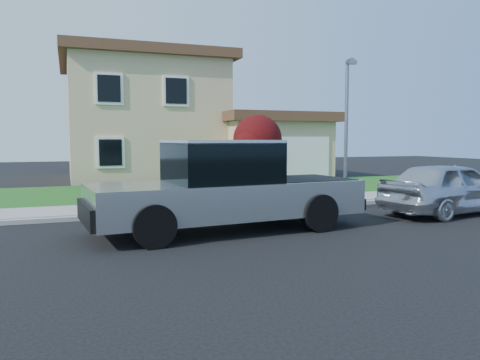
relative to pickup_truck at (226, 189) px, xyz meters
name	(u,v)px	position (x,y,z in m)	size (l,w,h in m)	color
ground	(249,230)	(0.53, -0.16, -1.03)	(80.00, 80.00, 0.00)	black
curb	(245,209)	(1.53, 2.74, -0.97)	(40.00, 0.20, 0.12)	gray
sidewalk	(233,204)	(1.53, 3.84, -0.96)	(40.00, 2.00, 0.15)	gray
lawn	(198,191)	(1.53, 8.34, -0.98)	(40.00, 7.00, 0.10)	#1C5117
house	(167,123)	(1.85, 16.23, 2.14)	(14.00, 11.30, 6.85)	tan
pickup_truck	(226,189)	(0.00, 0.00, 0.00)	(6.91, 2.88, 2.21)	black
woman	(235,184)	(0.73, 1.46, -0.05)	(0.81, 0.68, 2.07)	#E3877C
sedan	(450,188)	(7.03, 0.08, -0.24)	(1.86, 4.62, 1.57)	silver
ornamental_tree	(258,142)	(4.02, 7.68, 1.09)	(2.30, 2.07, 3.16)	black
trash_bin	(243,189)	(1.56, 2.94, -0.36)	(0.78, 0.85, 1.04)	#113E18
street_lamp	(347,126)	(4.54, 1.80, 1.61)	(0.31, 0.61, 4.64)	slate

